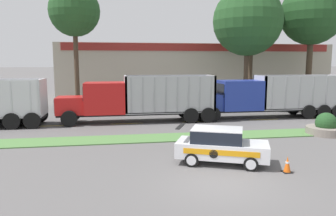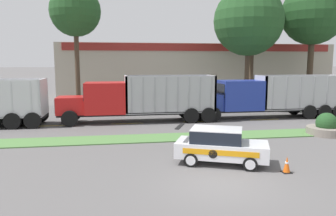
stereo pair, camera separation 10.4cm
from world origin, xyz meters
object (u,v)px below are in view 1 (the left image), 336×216
object	(u,v)px
dump_truck_lead	(258,98)
stone_planter	(326,127)
dump_truck_trail	(124,101)
rally_car	(221,145)
traffic_cone	(287,164)

from	to	relation	value
dump_truck_lead	stone_planter	size ratio (longest dim) A/B	5.13
dump_truck_lead	stone_planter	distance (m)	6.84
dump_truck_trail	stone_planter	xyz separation A→B (m)	(12.41, -6.33, -1.18)
rally_car	traffic_cone	xyz separation A→B (m)	(2.33, -1.66, -0.48)
stone_planter	dump_truck_lead	bearing A→B (deg)	103.78
dump_truck_trail	rally_car	bearing A→B (deg)	-70.06
rally_car	traffic_cone	world-z (taller)	rally_car
dump_truck_lead	traffic_cone	size ratio (longest dim) A/B	17.69
traffic_cone	dump_truck_trail	bearing A→B (deg)	116.55
dump_truck_trail	rally_car	size ratio (longest dim) A/B	2.69
dump_truck_lead	stone_planter	world-z (taller)	dump_truck_lead
dump_truck_trail	traffic_cone	bearing A→B (deg)	-63.45
dump_truck_trail	stone_planter	bearing A→B (deg)	-27.03
dump_truck_lead	rally_car	distance (m)	13.11
dump_truck_trail	dump_truck_lead	bearing A→B (deg)	1.14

